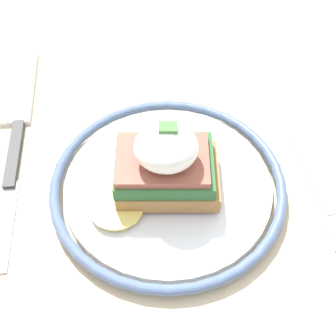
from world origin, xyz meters
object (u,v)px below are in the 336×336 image
(sandwich, at_px, (165,164))
(knife, at_px, (11,177))
(plate, at_px, (168,185))
(fork, at_px, (320,195))

(sandwich, relative_size, knife, 0.66)
(plate, xyz_separation_m, knife, (0.16, -0.01, -0.01))
(sandwich, distance_m, fork, 0.16)
(sandwich, bearing_deg, plate, -136.02)
(sandwich, relative_size, fork, 0.88)
(knife, bearing_deg, fork, 175.87)
(knife, bearing_deg, plate, 174.97)
(fork, relative_size, knife, 0.76)
(fork, height_order, knife, knife)
(knife, bearing_deg, sandwich, 173.88)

